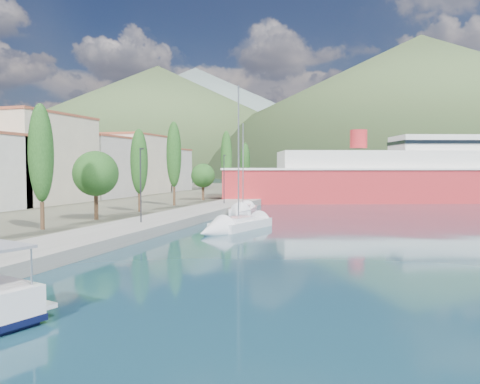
% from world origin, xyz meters
% --- Properties ---
extents(ground, '(1400.00, 1400.00, 0.00)m').
position_xyz_m(ground, '(0.00, 120.00, 0.00)').
color(ground, '#163745').
extents(quay, '(5.00, 88.00, 0.80)m').
position_xyz_m(quay, '(-9.00, 26.00, 0.40)').
color(quay, gray).
rests_on(quay, ground).
extents(town_buildings, '(9.20, 69.20, 11.30)m').
position_xyz_m(town_buildings, '(-32.00, 36.91, 5.57)').
color(town_buildings, beige).
rests_on(town_buildings, land_strip).
extents(tree_row, '(3.94, 63.88, 10.47)m').
position_xyz_m(tree_row, '(-14.10, 29.93, 5.63)').
color(tree_row, '#47301E').
rests_on(tree_row, land_strip).
extents(lamp_posts, '(0.15, 43.82, 6.06)m').
position_xyz_m(lamp_posts, '(-9.00, 15.52, 4.08)').
color(lamp_posts, '#2D2D33').
rests_on(lamp_posts, quay).
extents(sailboat_near, '(4.78, 9.40, 13.08)m').
position_xyz_m(sailboat_near, '(-2.32, 17.94, 0.31)').
color(sailboat_near, silver).
rests_on(sailboat_near, ground).
extents(sailboat_mid, '(3.42, 7.85, 11.16)m').
position_xyz_m(sailboat_mid, '(-4.98, 30.91, 0.31)').
color(sailboat_mid, silver).
rests_on(sailboat_mid, ground).
extents(ferry, '(59.79, 30.81, 11.70)m').
position_xyz_m(ferry, '(14.25, 59.50, 3.56)').
color(ferry, red).
rests_on(ferry, ground).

